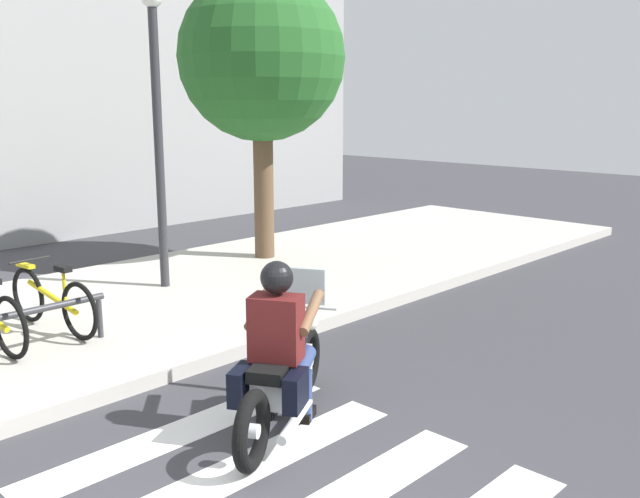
% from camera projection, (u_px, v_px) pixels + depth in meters
% --- Properties ---
extents(crosswalk_stripe_3, '(2.80, 0.40, 0.01)m').
position_uv_depth(crosswalk_stripe_3, '(247.00, 467.00, 5.10)').
color(crosswalk_stripe_3, white).
rests_on(crosswalk_stripe_3, ground).
extents(crosswalk_stripe_4, '(2.80, 0.40, 0.01)m').
position_uv_depth(crosswalk_stripe_4, '(183.00, 431.00, 5.65)').
color(crosswalk_stripe_4, white).
rests_on(crosswalk_stripe_4, ground).
extents(motorcycle, '(1.86, 1.12, 1.19)m').
position_uv_depth(motorcycle, '(284.00, 373.00, 5.68)').
color(motorcycle, black).
rests_on(motorcycle, ground).
extents(rider, '(0.77, 0.72, 1.42)m').
position_uv_depth(rider, '(280.00, 334.00, 5.54)').
color(rider, '#591919').
rests_on(rider, ground).
extents(bicycle_4, '(0.48, 1.65, 0.77)m').
position_uv_depth(bicycle_4, '(52.00, 300.00, 7.60)').
color(bicycle_4, black).
rests_on(bicycle_4, sidewalk).
extents(street_lamp, '(0.28, 0.28, 4.06)m').
position_uv_depth(street_lamp, '(157.00, 113.00, 9.06)').
color(street_lamp, '#2D2D33').
rests_on(street_lamp, ground).
extents(tree_near_rack, '(2.58, 2.58, 4.58)m').
position_uv_depth(tree_near_rack, '(262.00, 59.00, 10.69)').
color(tree_near_rack, brown).
rests_on(tree_near_rack, ground).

